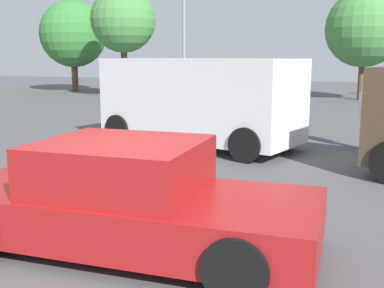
{
  "coord_description": "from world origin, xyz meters",
  "views": [
    {
      "loc": [
        2.64,
        -4.38,
        2.22
      ],
      "look_at": [
        0.08,
        2.26,
        0.9
      ],
      "focal_mm": 44.21,
      "sensor_mm": 36.0,
      "label": 1
    }
  ],
  "objects_px": {
    "pedestrian": "(365,111)",
    "sedan_foreground": "(128,200)",
    "light_post_mid": "(184,12)",
    "van_white": "(200,100)"
  },
  "relations": [
    {
      "from": "pedestrian",
      "to": "light_post_mid",
      "type": "xyz_separation_m",
      "value": [
        -8.18,
        8.61,
        3.27
      ]
    },
    {
      "from": "pedestrian",
      "to": "sedan_foreground",
      "type": "bearing_deg",
      "value": 60.16
    },
    {
      "from": "van_white",
      "to": "pedestrian",
      "type": "bearing_deg",
      "value": 30.45
    },
    {
      "from": "van_white",
      "to": "pedestrian",
      "type": "xyz_separation_m",
      "value": [
        3.85,
        1.08,
        -0.23
      ]
    },
    {
      "from": "sedan_foreground",
      "to": "pedestrian",
      "type": "xyz_separation_m",
      "value": [
        2.41,
        7.42,
        0.36
      ]
    },
    {
      "from": "sedan_foreground",
      "to": "light_post_mid",
      "type": "xyz_separation_m",
      "value": [
        -5.78,
        16.02,
        3.63
      ]
    },
    {
      "from": "sedan_foreground",
      "to": "pedestrian",
      "type": "height_order",
      "value": "pedestrian"
    },
    {
      "from": "pedestrian",
      "to": "light_post_mid",
      "type": "bearing_deg",
      "value": -58.31
    },
    {
      "from": "sedan_foreground",
      "to": "van_white",
      "type": "height_order",
      "value": "van_white"
    },
    {
      "from": "pedestrian",
      "to": "light_post_mid",
      "type": "height_order",
      "value": "light_post_mid"
    }
  ]
}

